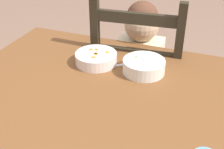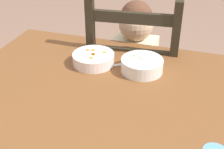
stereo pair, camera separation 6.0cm
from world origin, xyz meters
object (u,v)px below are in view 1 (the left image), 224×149
object	(u,v)px
dining_chair	(138,89)
spoon	(109,66)
dining_table	(112,120)
child_figure	(138,64)
bowl_of_carrots	(96,58)
bowl_of_peas	(144,66)

from	to	relation	value
dining_chair	spoon	world-z (taller)	dining_chair
dining_chair	spoon	distance (m)	0.43
dining_table	dining_chair	bearing A→B (deg)	94.53
dining_table	child_figure	world-z (taller)	child_figure
child_figure	bowl_of_carrots	distance (m)	0.35
child_figure	spoon	distance (m)	0.34
dining_table	dining_chair	distance (m)	0.53
dining_table	child_figure	bearing A→B (deg)	95.19
dining_chair	bowl_of_carrots	bearing A→B (deg)	-110.45
spoon	child_figure	bearing A→B (deg)	82.48
bowl_of_peas	spoon	distance (m)	0.15
bowl_of_carrots	spoon	xyz separation A→B (m)	(0.06, -0.01, -0.02)
bowl_of_carrots	dining_table	bearing A→B (deg)	-53.64
bowl_of_carrots	child_figure	bearing A→B (deg)	70.48
dining_table	spoon	size ratio (longest dim) A/B	9.82
spoon	dining_chair	bearing A→B (deg)	81.46
dining_table	spoon	bearing A→B (deg)	114.02
dining_table	bowl_of_peas	world-z (taller)	bowl_of_peas
child_figure	bowl_of_peas	distance (m)	0.35
child_figure	bowl_of_carrots	size ratio (longest dim) A/B	5.33
bowl_of_peas	spoon	world-z (taller)	bowl_of_peas
bowl_of_peas	child_figure	bearing A→B (deg)	109.51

